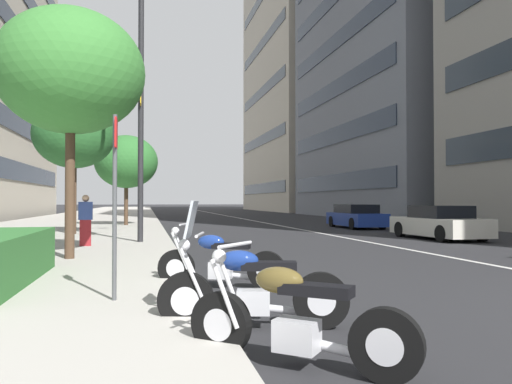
% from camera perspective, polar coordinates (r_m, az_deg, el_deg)
% --- Properties ---
extents(sidewalk_right_plaza, '(160.00, 9.77, 0.15)m').
position_cam_1_polar(sidewalk_right_plaza, '(34.71, -19.16, -3.28)').
color(sidewalk_right_plaza, '#B2ADA3').
rests_on(sidewalk_right_plaza, ground).
extents(lane_centre_stripe, '(110.00, 0.16, 0.01)m').
position_cam_1_polar(lane_centre_stripe, '(40.24, -1.31, -3.12)').
color(lane_centre_stripe, silver).
rests_on(lane_centre_stripe, ground).
extents(motorcycle_nearest_camera, '(1.48, 1.76, 1.08)m').
position_cam_1_polar(motorcycle_nearest_camera, '(4.57, 4.41, -14.58)').
color(motorcycle_nearest_camera, black).
rests_on(motorcycle_nearest_camera, ground).
extents(motorcycle_second_in_row, '(0.75, 2.19, 1.49)m').
position_cam_1_polar(motorcycle_second_in_row, '(5.88, -0.73, -11.17)').
color(motorcycle_second_in_row, black).
rests_on(motorcycle_second_in_row, ground).
extents(motorcycle_far_end_row, '(0.99, 2.09, 1.10)m').
position_cam_1_polar(motorcycle_far_end_row, '(8.56, -4.23, -8.16)').
color(motorcycle_far_end_row, black).
rests_on(motorcycle_far_end_row, ground).
extents(car_following_behind, '(4.35, 1.96, 1.30)m').
position_cam_1_polar(car_following_behind, '(20.55, 20.23, -3.40)').
color(car_following_behind, beige).
rests_on(car_following_behind, ground).
extents(car_approaching_light, '(4.44, 1.85, 1.28)m').
position_cam_1_polar(car_approaching_light, '(27.60, 11.39, -2.79)').
color(car_approaching_light, navy).
rests_on(car_approaching_light, ground).
extents(parking_sign_by_curb, '(0.32, 0.06, 2.49)m').
position_cam_1_polar(parking_sign_by_curb, '(6.95, -15.84, 0.42)').
color(parking_sign_by_curb, '#47494C').
rests_on(parking_sign_by_curb, sidewalk_right_plaza).
extents(street_lamp_with_banners, '(1.26, 2.15, 8.98)m').
position_cam_1_polar(street_lamp_with_banners, '(17.08, -12.11, 12.45)').
color(street_lamp_with_banners, '#232326').
rests_on(street_lamp_with_banners, sidewalk_right_plaza).
extents(street_tree_by_lamp_post, '(3.39, 3.39, 5.77)m').
position_cam_1_polar(street_tree_by_lamp_post, '(12.63, -20.46, 12.72)').
color(street_tree_by_lamp_post, '#473323').
rests_on(street_tree_by_lamp_post, sidewalk_right_plaza).
extents(street_tree_near_plaza_corner, '(3.22, 3.22, 5.38)m').
position_cam_1_polar(street_tree_near_plaza_corner, '(21.49, -20.12, 6.18)').
color(street_tree_near_plaza_corner, '#473323').
rests_on(street_tree_near_plaza_corner, sidewalk_right_plaza).
extents(street_tree_far_plaza, '(3.43, 3.43, 4.95)m').
position_cam_1_polar(street_tree_far_plaza, '(28.39, -14.64, 3.36)').
color(street_tree_far_plaza, '#473323').
rests_on(street_tree_far_plaza, sidewalk_right_plaza).
extents(pedestrian_on_plaza, '(0.29, 0.42, 1.51)m').
position_cam_1_polar(pedestrian_on_plaza, '(15.58, -18.94, -3.09)').
color(pedestrian_on_plaza, maroon).
rests_on(pedestrian_on_plaza, sidewalk_right_plaza).
extents(office_tower_mid_left, '(24.91, 20.49, 39.46)m').
position_cam_1_polar(office_tower_mid_left, '(53.26, 19.95, 19.09)').
color(office_tower_mid_left, slate).
rests_on(office_tower_mid_left, ground).
extents(office_tower_far_left_down_avenue, '(28.55, 21.11, 41.50)m').
position_cam_1_polar(office_tower_far_left_down_avenue, '(78.95, 8.32, 13.12)').
color(office_tower_far_left_down_avenue, beige).
rests_on(office_tower_far_left_down_avenue, ground).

